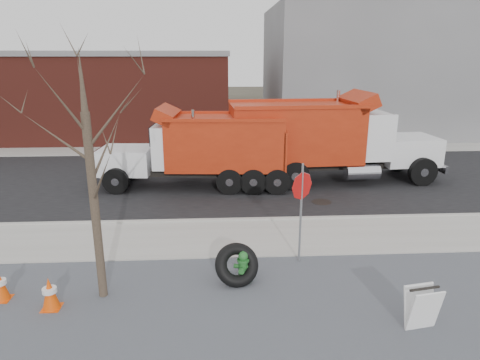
{
  "coord_description": "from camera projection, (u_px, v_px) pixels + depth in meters",
  "views": [
    {
      "loc": [
        -0.69,
        -10.96,
        5.06
      ],
      "look_at": [
        -0.0,
        1.45,
        1.4
      ],
      "focal_mm": 32.0,
      "sensor_mm": 36.0,
      "label": 1
    }
  ],
  "objects": [
    {
      "name": "ground",
      "position": [
        243.0,
        242.0,
        11.96
      ],
      "size": [
        120.0,
        120.0,
        0.0
      ],
      "primitive_type": "plane",
      "color": "#383328",
      "rests_on": "ground"
    },
    {
      "name": "gravel_verge",
      "position": [
        254.0,
        315.0,
        8.6
      ],
      "size": [
        60.0,
        5.0,
        0.03
      ],
      "primitive_type": "cube",
      "color": "slate",
      "rests_on": "ground"
    },
    {
      "name": "sidewalk",
      "position": [
        242.0,
        238.0,
        12.19
      ],
      "size": [
        60.0,
        2.5,
        0.06
      ],
      "primitive_type": "cube",
      "color": "#9E9B93",
      "rests_on": "ground"
    },
    {
      "name": "curb",
      "position": [
        240.0,
        220.0,
        13.43
      ],
      "size": [
        60.0,
        0.15,
        0.11
      ],
      "primitive_type": "cube",
      "color": "#9E9B93",
      "rests_on": "ground"
    },
    {
      "name": "road",
      "position": [
        234.0,
        179.0,
        17.99
      ],
      "size": [
        60.0,
        9.4,
        0.02
      ],
      "primitive_type": "cube",
      "color": "black",
      "rests_on": "ground"
    },
    {
      "name": "far_sidewalk",
      "position": [
        229.0,
        150.0,
        23.44
      ],
      "size": [
        60.0,
        2.0,
        0.06
      ],
      "primitive_type": "cube",
      "color": "#9E9B93",
      "rests_on": "ground"
    },
    {
      "name": "building_grey",
      "position": [
        361.0,
        71.0,
        28.55
      ],
      "size": [
        12.0,
        10.0,
        8.0
      ],
      "color": "gray",
      "rests_on": "ground"
    },
    {
      "name": "building_brick",
      "position": [
        68.0,
        94.0,
        26.96
      ],
      "size": [
        20.2,
        8.2,
        5.3
      ],
      "color": "maroon",
      "rests_on": "ground"
    },
    {
      "name": "bare_tree",
      "position": [
        89.0,
        148.0,
        8.37
      ],
      "size": [
        3.2,
        3.2,
        5.2
      ],
      "color": "#382D23",
      "rests_on": "ground"
    },
    {
      "name": "fire_hydrant",
      "position": [
        243.0,
        268.0,
        9.79
      ],
      "size": [
        0.44,
        0.43,
        0.77
      ],
      "rotation": [
        0.0,
        0.0,
        -0.24
      ],
      "color": "#2A7035",
      "rests_on": "ground"
    },
    {
      "name": "truck_tire",
      "position": [
        237.0,
        265.0,
        9.74
      ],
      "size": [
        1.17,
        1.0,
        1.01
      ],
      "color": "black",
      "rests_on": "ground"
    },
    {
      "name": "stop_sign",
      "position": [
        302.0,
        196.0,
        10.36
      ],
      "size": [
        0.58,
        0.44,
        2.57
      ],
      "rotation": [
        0.0,
        0.0,
        0.25
      ],
      "color": "gray",
      "rests_on": "ground"
    },
    {
      "name": "sandwich_board",
      "position": [
        422.0,
        308.0,
        8.06
      ],
      "size": [
        0.68,
        0.5,
        0.87
      ],
      "rotation": [
        0.0,
        0.0,
        0.18
      ],
      "color": "white",
      "rests_on": "ground"
    },
    {
      "name": "traffic_cone_near",
      "position": [
        50.0,
        294.0,
        8.73
      ],
      "size": [
        0.37,
        0.37,
        0.72
      ],
      "color": "#ED4A07",
      "rests_on": "ground"
    },
    {
      "name": "traffic_cone_far",
      "position": [
        0.0,
        286.0,
        9.04
      ],
      "size": [
        0.37,
        0.37,
        0.71
      ],
      "color": "#ED4A07",
      "rests_on": "ground"
    },
    {
      "name": "dump_truck_red_a",
      "position": [
        323.0,
        137.0,
        17.26
      ],
      "size": [
        9.0,
        2.92,
        3.61
      ],
      "rotation": [
        0.0,
        0.0,
        0.06
      ],
      "color": "black",
      "rests_on": "ground"
    },
    {
      "name": "dump_truck_red_b",
      "position": [
        203.0,
        147.0,
        16.53
      ],
      "size": [
        7.51,
        2.61,
        3.15
      ],
      "rotation": [
        0.0,
        0.0,
        3.07
      ],
      "color": "black",
      "rests_on": "ground"
    }
  ]
}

